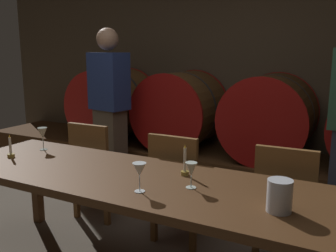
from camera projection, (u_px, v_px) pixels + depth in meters
back_wall at (242, 53)px, 4.33m from camera, size 6.99×0.24×2.93m
barrel_shelf at (222, 170)px, 4.10m from camera, size 6.29×0.90×0.41m
wine_barrel_far_left at (113, 104)px, 4.64m from camera, size 0.86×0.80×0.86m
wine_barrel_center_left at (181, 110)px, 4.21m from camera, size 0.86×0.80×0.86m
wine_barrel_center_right at (269, 117)px, 3.76m from camera, size 0.86×0.80×0.86m
dining_table at (136, 186)px, 2.34m from camera, size 2.68×0.82×0.73m
chair_left at (97, 165)px, 3.34m from camera, size 0.41×0.41×0.88m
chair_center at (179, 182)px, 2.91m from camera, size 0.40×0.40×0.88m
chair_right at (286, 200)px, 2.58m from camera, size 0.41×0.41×0.88m
guest_left at (110, 111)px, 3.82m from camera, size 0.42×0.30×1.71m
candle_left at (11, 151)px, 2.74m from camera, size 0.05×0.05×0.17m
candle_right at (185, 167)px, 2.34m from camera, size 0.05×0.05×0.20m
pitcher at (280, 196)px, 1.81m from camera, size 0.12×0.12×0.16m
wine_glass_left at (43, 134)px, 2.93m from camera, size 0.07×0.07×0.18m
wine_glass_center at (139, 170)px, 2.05m from camera, size 0.08×0.08×0.17m
wine_glass_right at (191, 170)px, 2.12m from camera, size 0.07×0.07×0.15m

